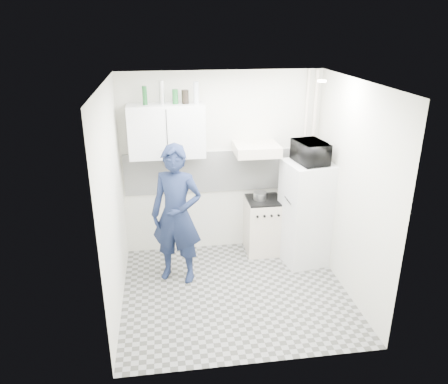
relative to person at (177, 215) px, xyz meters
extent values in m
plane|color=gray|center=(0.69, -0.45, -0.91)|extent=(2.80, 2.80, 0.00)
plane|color=white|center=(0.69, -0.45, 1.69)|extent=(2.80, 2.80, 0.00)
plane|color=silver|center=(0.69, 0.80, 0.39)|extent=(2.80, 0.00, 2.80)
plane|color=silver|center=(-0.71, -0.45, 0.39)|extent=(0.00, 2.60, 2.60)
plane|color=silver|center=(2.09, -0.45, 0.39)|extent=(0.00, 2.60, 2.60)
imported|color=#16203E|center=(0.00, 0.00, 0.00)|extent=(0.78, 0.65, 1.83)
cube|color=beige|center=(1.27, 0.55, -0.51)|extent=(0.50, 0.50, 0.80)
cube|color=white|center=(1.79, 0.22, -0.18)|extent=(0.69, 0.69, 1.46)
cube|color=black|center=(1.27, 0.55, -0.10)|extent=(0.48, 0.48, 0.03)
cylinder|color=silver|center=(1.20, 0.57, -0.03)|extent=(0.19, 0.19, 0.10)
imported|color=black|center=(1.79, 0.22, 0.69)|extent=(0.57, 0.43, 0.29)
cylinder|color=#144C1E|center=(-0.32, 0.63, 1.41)|extent=(0.06, 0.06, 0.24)
cylinder|color=silver|center=(-0.11, 0.63, 1.44)|extent=(0.07, 0.07, 0.30)
cylinder|color=#144C1E|center=(0.06, 0.63, 1.38)|extent=(0.08, 0.08, 0.19)
cylinder|color=black|center=(0.19, 0.63, 1.37)|extent=(0.09, 0.09, 0.17)
cylinder|color=#B2B7BC|center=(0.33, 0.63, 1.43)|extent=(0.07, 0.07, 0.28)
cube|color=white|center=(-0.06, 0.63, 0.94)|extent=(1.00, 0.35, 0.70)
cube|color=beige|center=(1.14, 0.55, 0.66)|extent=(0.60, 0.50, 0.14)
cube|color=white|center=(0.69, 0.79, 0.29)|extent=(2.74, 0.03, 0.60)
cylinder|color=beige|center=(1.99, 0.72, 0.39)|extent=(0.05, 0.05, 2.60)
cylinder|color=beige|center=(1.87, 0.72, 0.39)|extent=(0.04, 0.04, 2.60)
cylinder|color=white|center=(1.69, -0.25, 1.66)|extent=(0.10, 0.10, 0.02)
camera|label=1|loc=(-0.12, -5.06, 2.30)|focal=35.00mm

